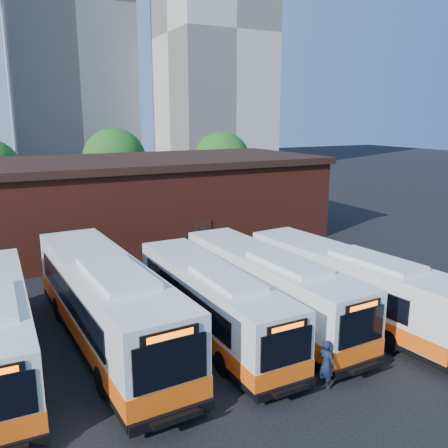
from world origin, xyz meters
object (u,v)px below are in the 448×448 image
bus_west (107,306)px  bus_midwest (268,289)px  bus_mideast (211,304)px  bus_east (349,288)px  transit_worker (326,364)px

bus_west → bus_midwest: size_ratio=1.12×
bus_mideast → bus_east: bus_east is taller
bus_west → bus_mideast: size_ratio=1.18×
bus_east → transit_worker: (-4.80, -4.33, -0.63)m
bus_west → bus_east: bus_west is taller
bus_midwest → bus_mideast: bearing=-178.1°
bus_mideast → transit_worker: bus_mideast is taller
bus_west → bus_midwest: (7.36, -1.00, -0.18)m
bus_midwest → transit_worker: 6.04m
transit_worker → bus_midwest: bearing=-23.4°
bus_west → transit_worker: bus_west is taller
transit_worker → bus_west: bearing=30.2°
bus_midwest → bus_east: 3.89m
bus_mideast → transit_worker: (1.84, -5.64, -0.55)m
bus_east → bus_midwest: bearing=150.5°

